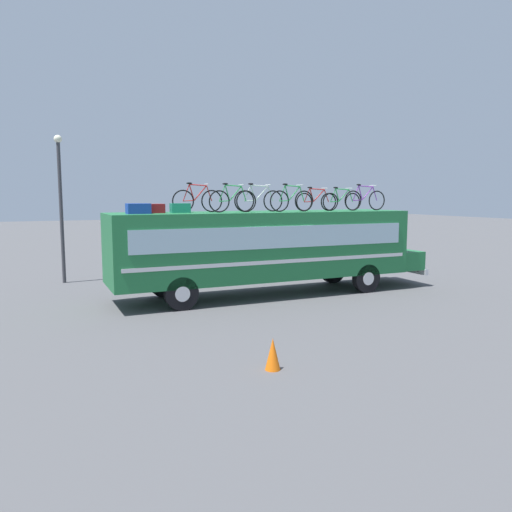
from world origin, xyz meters
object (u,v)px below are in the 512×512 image
object	(u,v)px
rooftop_bicycle_7	(365,200)
rooftop_bicycle_1	(197,200)
luggage_bag_3	(180,208)
rooftop_bicycle_2	(233,200)
street_lamp	(61,198)
rooftop_bicycle_3	(259,200)
rooftop_bicycle_5	(316,201)
luggage_bag_1	(138,209)
luggage_bag_2	(157,208)
rooftop_bicycle_4	(292,200)
bus	(268,246)
traffic_cone	(273,354)
rooftop_bicycle_6	(342,201)

from	to	relation	value
rooftop_bicycle_7	rooftop_bicycle_1	bearing A→B (deg)	175.45
luggage_bag_3	rooftop_bicycle_1	distance (m)	0.72
rooftop_bicycle_2	street_lamp	distance (m)	7.63
luggage_bag_3	rooftop_bicycle_3	distance (m)	2.78
rooftop_bicycle_7	rooftop_bicycle_5	bearing A→B (deg)	175.94
luggage_bag_1	luggage_bag_2	size ratio (longest dim) A/B	1.49
luggage_bag_1	rooftop_bicycle_4	distance (m)	5.23
bus	rooftop_bicycle_1	size ratio (longest dim) A/B	6.77
rooftop_bicycle_1	rooftop_bicycle_3	distance (m)	2.14
rooftop_bicycle_5	luggage_bag_1	bearing A→B (deg)	-178.44
luggage_bag_3	street_lamp	distance (m)	6.41
rooftop_bicycle_3	rooftop_bicycle_7	size ratio (longest dim) A/B	1.00
rooftop_bicycle_2	traffic_cone	distance (m)	7.60
rooftop_bicycle_7	rooftop_bicycle_6	bearing A→B (deg)	175.18
street_lamp	rooftop_bicycle_2	bearing A→B (deg)	-49.00
traffic_cone	luggage_bag_2	bearing A→B (deg)	94.95
traffic_cone	rooftop_bicycle_6	bearing A→B (deg)	47.85
luggage_bag_3	bus	bearing A→B (deg)	-1.12
luggage_bag_1	traffic_cone	xyz separation A→B (m)	(1.29, -6.67, -2.76)
bus	rooftop_bicycle_6	distance (m)	3.31
bus	rooftop_bicycle_2	bearing A→B (deg)	-171.21
rooftop_bicycle_7	street_lamp	bearing A→B (deg)	150.63
bus	rooftop_bicycle_4	bearing A→B (deg)	-30.04
luggage_bag_1	rooftop_bicycle_5	bearing A→B (deg)	1.56
rooftop_bicycle_2	rooftop_bicycle_5	size ratio (longest dim) A/B	1.01
rooftop_bicycle_1	traffic_cone	size ratio (longest dim) A/B	2.66
street_lamp	rooftop_bicycle_5	bearing A→B (deg)	-34.32
rooftop_bicycle_2	rooftop_bicycle_3	world-z (taller)	rooftop_bicycle_3
luggage_bag_3	rooftop_bicycle_1	world-z (taller)	rooftop_bicycle_1
luggage_bag_3	rooftop_bicycle_1	bearing A→B (deg)	16.74
rooftop_bicycle_4	rooftop_bicycle_5	bearing A→B (deg)	14.76
rooftop_bicycle_3	rooftop_bicycle_6	world-z (taller)	rooftop_bicycle_3
bus	rooftop_bicycle_2	distance (m)	2.12
rooftop_bicycle_6	rooftop_bicycle_7	world-z (taller)	rooftop_bicycle_7
rooftop_bicycle_1	rooftop_bicycle_6	world-z (taller)	rooftop_bicycle_1
luggage_bag_2	luggage_bag_1	bearing A→B (deg)	-146.23
bus	rooftop_bicycle_6	world-z (taller)	rooftop_bicycle_6
rooftop_bicycle_2	rooftop_bicycle_4	xyz separation A→B (m)	(2.10, -0.20, 0.00)
luggage_bag_1	rooftop_bicycle_6	world-z (taller)	rooftop_bicycle_6
rooftop_bicycle_2	rooftop_bicycle_3	size ratio (longest dim) A/B	0.92
luggage_bag_1	rooftop_bicycle_7	bearing A→B (deg)	0.21
rooftop_bicycle_4	rooftop_bicycle_7	bearing A→B (deg)	2.96
rooftop_bicycle_1	rooftop_bicycle_7	bearing A→B (deg)	-4.55
luggage_bag_2	rooftop_bicycle_6	size ratio (longest dim) A/B	0.29
traffic_cone	rooftop_bicycle_7	bearing A→B (deg)	43.25
luggage_bag_3	rooftop_bicycle_2	world-z (taller)	rooftop_bicycle_2
luggage_bag_1	rooftop_bicycle_6	xyz separation A→B (m)	(7.43, 0.11, 0.21)
bus	luggage_bag_3	world-z (taller)	luggage_bag_3
rooftop_bicycle_2	rooftop_bicycle_7	bearing A→B (deg)	-0.40
luggage_bag_3	rooftop_bicycle_3	xyz separation A→B (m)	(2.77, -0.02, 0.25)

